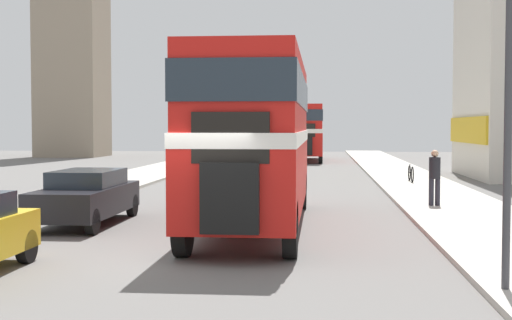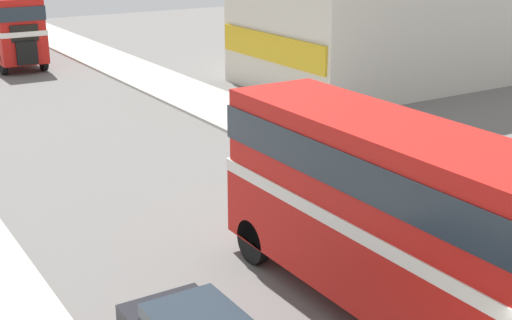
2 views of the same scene
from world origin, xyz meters
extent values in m
plane|color=slate|center=(0.00, 0.00, 0.00)|extent=(120.00, 120.00, 0.00)
cube|color=red|center=(0.85, 4.66, 1.36)|extent=(2.42, 10.44, 1.64)
cube|color=white|center=(0.85, 4.66, 2.33)|extent=(2.45, 10.49, 0.30)
cube|color=red|center=(0.85, 4.66, 3.37)|extent=(2.37, 10.23, 1.79)
cube|color=#232D38|center=(0.85, 4.66, 3.46)|extent=(2.45, 10.34, 0.81)
cube|color=black|center=(0.85, -0.66, 1.28)|extent=(1.09, 0.20, 1.31)
cube|color=black|center=(0.85, -0.52, 2.39)|extent=(1.45, 0.12, 0.95)
cylinder|color=black|center=(-0.22, 0.34, 0.57)|extent=(0.28, 1.13, 1.13)
cylinder|color=black|center=(1.92, 0.34, 0.57)|extent=(0.28, 1.13, 1.13)
cylinder|color=black|center=(-0.22, 8.86, 0.57)|extent=(0.28, 1.13, 1.13)
cylinder|color=black|center=(1.92, 8.86, 0.57)|extent=(0.28, 1.13, 1.13)
cube|color=red|center=(1.36, 40.25, 1.34)|extent=(2.54, 9.95, 1.59)
cube|color=white|center=(1.36, 40.25, 2.28)|extent=(2.57, 10.00, 0.29)
cube|color=red|center=(1.36, 40.25, 3.29)|extent=(2.49, 9.75, 1.74)
cube|color=#232D38|center=(1.36, 40.25, 3.38)|extent=(2.57, 9.85, 0.78)
cube|color=black|center=(1.36, 35.18, 1.26)|extent=(1.15, 0.20, 1.27)
cube|color=black|center=(1.36, 35.32, 2.34)|extent=(1.53, 0.12, 0.93)
cylinder|color=black|center=(0.23, 36.19, 0.57)|extent=(0.28, 1.13, 1.13)
cylinder|color=black|center=(2.49, 36.19, 0.57)|extent=(0.28, 1.13, 1.13)
cylinder|color=black|center=(0.23, 44.21, 0.57)|extent=(0.28, 1.13, 1.13)
cylinder|color=black|center=(2.49, 44.21, 0.57)|extent=(0.28, 1.13, 1.13)
cylinder|color=black|center=(-3.05, -0.59, 0.32)|extent=(0.20, 0.64, 0.64)
cube|color=black|center=(-3.68, 4.73, 0.65)|extent=(1.73, 4.51, 0.72)
cube|color=#232D38|center=(-3.68, 4.91, 1.22)|extent=(1.53, 2.34, 0.43)
cylinder|color=black|center=(-4.45, 2.92, 0.32)|extent=(0.20, 0.64, 0.64)
cylinder|color=black|center=(-2.92, 2.92, 0.32)|extent=(0.20, 0.64, 0.64)
cylinder|color=black|center=(-4.45, 6.54, 0.32)|extent=(0.20, 0.64, 0.64)
cylinder|color=black|center=(-2.92, 6.54, 0.32)|extent=(0.20, 0.64, 0.64)
cylinder|color=#282833|center=(5.97, 9.09, 0.54)|extent=(0.16, 0.16, 0.85)
cylinder|color=#282833|center=(6.17, 9.09, 0.54)|extent=(0.16, 0.16, 0.85)
cylinder|color=black|center=(6.07, 9.09, 1.30)|extent=(0.35, 0.35, 0.67)
sphere|color=tan|center=(6.07, 9.09, 1.75)|extent=(0.23, 0.23, 0.23)
torus|color=black|center=(6.55, 18.33, 0.48)|extent=(0.05, 0.71, 0.71)
torus|color=black|center=(6.55, 19.38, 0.48)|extent=(0.05, 0.71, 0.71)
cylinder|color=black|center=(6.55, 18.85, 0.62)|extent=(0.04, 1.06, 0.34)
cylinder|color=black|center=(6.55, 19.23, 0.69)|extent=(0.04, 0.04, 0.43)
cylinder|color=#38383D|center=(5.33, -2.49, 2.87)|extent=(0.12, 0.12, 5.50)
cube|color=gray|center=(-18.79, 46.24, 12.12)|extent=(5.24, 5.24, 24.24)
cube|color=gold|center=(9.96, 23.65, 2.41)|extent=(0.12, 8.71, 1.32)
camera|label=1|loc=(2.52, -13.56, 2.60)|focal=50.00mm
camera|label=2|loc=(-8.74, -4.87, 8.05)|focal=50.00mm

